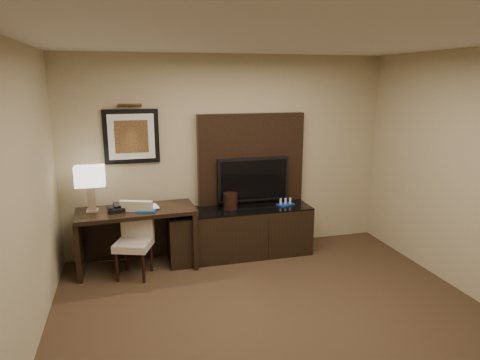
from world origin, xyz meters
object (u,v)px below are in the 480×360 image
object	(u,v)px
table_lamp	(91,190)
tv	(253,179)
ice_bucket	(230,201)
minibar_tray	(285,202)
credenza	(240,232)
desk_phone	(116,208)
desk	(138,239)
desk_chair	(133,244)

from	to	relation	value
table_lamp	tv	bearing A→B (deg)	4.76
ice_bucket	minibar_tray	xyz separation A→B (m)	(0.78, -0.04, -0.07)
credenza	desk_phone	world-z (taller)	desk_phone
desk	minibar_tray	distance (m)	2.04
desk_chair	ice_bucket	size ratio (longest dim) A/B	3.92
tv	ice_bucket	size ratio (longest dim) A/B	4.63
tv	desk	bearing A→B (deg)	-171.46
desk	minibar_tray	bearing A→B (deg)	-1.83
desk	minibar_tray	size ratio (longest dim) A/B	6.43
table_lamp	minibar_tray	size ratio (longest dim) A/B	2.39
desk_phone	ice_bucket	distance (m)	1.48
desk	tv	size ratio (longest dim) A/B	1.46
credenza	ice_bucket	bearing A→B (deg)	165.14
table_lamp	minibar_tray	distance (m)	2.56
desk	desk_chair	bearing A→B (deg)	-105.96
credenza	desk_phone	xyz separation A→B (m)	(-1.60, -0.09, 0.49)
minibar_tray	credenza	bearing A→B (deg)	179.34
credenza	ice_bucket	world-z (taller)	ice_bucket
credenza	ice_bucket	distance (m)	0.46
ice_bucket	tv	bearing A→B (deg)	23.31
table_lamp	desk_phone	world-z (taller)	table_lamp
tv	minibar_tray	distance (m)	0.55
ice_bucket	minibar_tray	bearing A→B (deg)	-2.98
credenza	desk_phone	bearing A→B (deg)	-176.74
credenza	minibar_tray	world-z (taller)	minibar_tray
desk	table_lamp	distance (m)	0.85
desk_chair	table_lamp	distance (m)	0.84
credenza	desk	bearing A→B (deg)	-178.04
credenza	desk_chair	bearing A→B (deg)	-168.06
credenza	minibar_tray	bearing A→B (deg)	-0.80
desk_chair	table_lamp	bearing A→B (deg)	165.56
desk_chair	desk_phone	world-z (taller)	desk_phone
minibar_tray	tv	bearing A→B (deg)	154.36
credenza	desk_chair	size ratio (longest dim) A/B	2.30
credenza	desk_phone	size ratio (longest dim) A/B	10.57
desk_phone	table_lamp	bearing A→B (deg)	146.55
desk	ice_bucket	xyz separation A→B (m)	(1.23, 0.08, 0.39)
ice_bucket	table_lamp	bearing A→B (deg)	-179.37
desk_phone	ice_bucket	bearing A→B (deg)	-7.76
tv	desk_chair	xyz separation A→B (m)	(-1.66, -0.49, -0.60)
desk_phone	ice_bucket	world-z (taller)	ice_bucket
desk_chair	ice_bucket	distance (m)	1.38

